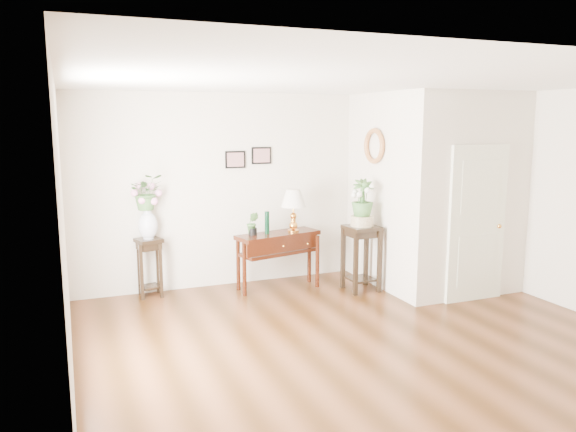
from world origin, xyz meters
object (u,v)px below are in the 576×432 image
console_table (278,261)px  plant_stand_a (150,268)px  table_lamp (293,208)px  plant_stand_b (361,258)px

console_table → plant_stand_a: 1.80m
console_table → table_lamp: table_lamp is taller
table_lamp → plant_stand_b: (0.84, -0.51, -0.70)m
plant_stand_b → console_table: bearing=154.4°
plant_stand_a → plant_stand_b: size_ratio=0.87×
console_table → table_lamp: 0.80m
table_lamp → plant_stand_a: table_lamp is taller
console_table → table_lamp: size_ratio=1.98×
table_lamp → plant_stand_b: bearing=-31.6°
console_table → plant_stand_b: plant_stand_b is taller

